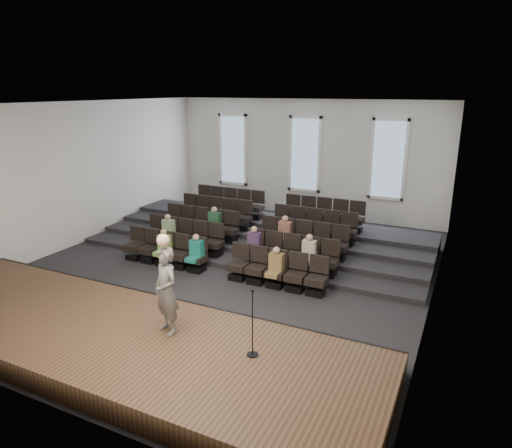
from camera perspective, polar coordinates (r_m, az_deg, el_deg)
The scene contains 14 objects.
ground at distance 14.38m, azimuth -3.68°, elevation -5.54°, with size 14.00×14.00×0.00m, color black.
ceiling at distance 13.33m, azimuth -4.09°, elevation 14.83°, with size 12.00×14.00×0.02m, color white.
wall_back at distance 19.95m, azimuth 6.17°, elevation 8.12°, with size 12.00×0.04×5.00m, color silver.
wall_front at distance 8.53m, azimuth -27.81°, elevation -5.42°, with size 12.00×0.04×5.00m, color silver.
wall_left at distance 17.37m, azimuth -21.55°, elevation 5.79°, with size 0.04×14.00×5.00m, color silver.
wall_right at distance 11.96m, azimuth 22.15°, elevation 1.24°, with size 0.04×14.00×5.00m, color silver.
stage at distance 10.59m, azimuth -17.69°, elevation -13.47°, with size 11.80×3.60×0.50m, color #4D3321.
stage_lip at distance 11.76m, azimuth -11.77°, elevation -9.84°, with size 11.80×0.06×0.52m, color black.
risers at distance 16.98m, azimuth 1.53°, elevation -1.30°, with size 11.80×4.80×0.60m.
seating_rows at distance 15.43m, azimuth -0.94°, elevation -1.26°, with size 6.80×4.70×1.67m.
windows at distance 19.86m, azimuth 6.12°, elevation 8.66°, with size 8.44×0.10×3.24m.
audience at distance 14.36m, azimuth -3.12°, elevation -2.11°, with size 5.45×2.64×1.10m.
speaker at distance 9.62m, azimuth -11.16°, elevation -8.21°, with size 0.68×0.45×1.86m, color #5C5957.
mic_stand at distance 8.90m, azimuth -0.44°, elevation -13.84°, with size 0.23×0.23×1.37m.
Camera 1 is at (6.59, -11.58, 5.42)m, focal length 32.00 mm.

